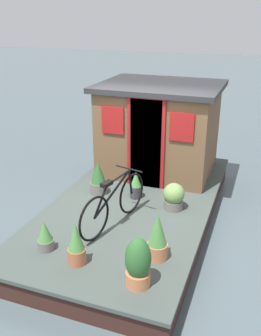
{
  "coord_description": "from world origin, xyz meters",
  "views": [
    {
      "loc": [
        -5.67,
        -2.01,
        3.54
      ],
      "look_at": [
        -0.2,
        0.0,
        1.1
      ],
      "focal_mm": 40.15,
      "sensor_mm": 36.0,
      "label": 1
    }
  ],
  "objects_px": {
    "potted_plant_basil": "(136,185)",
    "potted_plant_thyme": "(138,263)",
    "houseboat_cabin": "(159,128)",
    "potted_plant_succulent": "(76,244)",
    "potted_plant_fern": "(174,196)",
    "potted_plant_rosemary": "(45,236)",
    "bicycle": "(114,203)",
    "potted_plant_mint": "(98,178)",
    "potted_plant_sage": "(158,237)"
  },
  "relations": [
    {
      "from": "potted_plant_basil",
      "to": "potted_plant_thyme",
      "type": "distance_m",
      "value": 2.37
    },
    {
      "from": "houseboat_cabin",
      "to": "potted_plant_thyme",
      "type": "height_order",
      "value": "houseboat_cabin"
    },
    {
      "from": "potted_plant_succulent",
      "to": "potted_plant_thyme",
      "type": "bearing_deg",
      "value": -98.12
    },
    {
      "from": "potted_plant_fern",
      "to": "potted_plant_rosemary",
      "type": "bearing_deg",
      "value": 141.74
    },
    {
      "from": "bicycle",
      "to": "potted_plant_rosemary",
      "type": "bearing_deg",
      "value": 145.51
    },
    {
      "from": "potted_plant_rosemary",
      "to": "potted_plant_mint",
      "type": "relative_size",
      "value": 0.73
    },
    {
      "from": "potted_plant_thyme",
      "to": "bicycle",
      "type": "bearing_deg",
      "value": 33.87
    },
    {
      "from": "potted_plant_sage",
      "to": "potted_plant_rosemary",
      "type": "relative_size",
      "value": 1.49
    },
    {
      "from": "houseboat_cabin",
      "to": "potted_plant_thyme",
      "type": "xyz_separation_m",
      "value": [
        -3.63,
        -0.8,
        -0.61
      ]
    },
    {
      "from": "potted_plant_fern",
      "to": "bicycle",
      "type": "bearing_deg",
      "value": 137.83
    },
    {
      "from": "potted_plant_fern",
      "to": "potted_plant_rosemary",
      "type": "xyz_separation_m",
      "value": [
        -1.78,
        1.41,
        -0.02
      ]
    },
    {
      "from": "bicycle",
      "to": "potted_plant_basil",
      "type": "distance_m",
      "value": 1.02
    },
    {
      "from": "potted_plant_basil",
      "to": "potted_plant_succulent",
      "type": "bearing_deg",
      "value": 177.37
    },
    {
      "from": "bicycle",
      "to": "houseboat_cabin",
      "type": "bearing_deg",
      "value": -0.31
    },
    {
      "from": "houseboat_cabin",
      "to": "bicycle",
      "type": "relative_size",
      "value": 1.46
    },
    {
      "from": "houseboat_cabin",
      "to": "potted_plant_basil",
      "type": "relative_size",
      "value": 4.74
    },
    {
      "from": "potted_plant_basil",
      "to": "potted_plant_mint",
      "type": "height_order",
      "value": "potted_plant_mint"
    },
    {
      "from": "houseboat_cabin",
      "to": "potted_plant_mint",
      "type": "height_order",
      "value": "houseboat_cabin"
    },
    {
      "from": "houseboat_cabin",
      "to": "potted_plant_sage",
      "type": "relative_size",
      "value": 3.5
    },
    {
      "from": "houseboat_cabin",
      "to": "potted_plant_rosemary",
      "type": "distance_m",
      "value": 3.51
    },
    {
      "from": "potted_plant_rosemary",
      "to": "potted_plant_fern",
      "type": "bearing_deg",
      "value": -38.26
    },
    {
      "from": "bicycle",
      "to": "potted_plant_sage",
      "type": "xyz_separation_m",
      "value": [
        -0.6,
        -0.88,
        -0.06
      ]
    },
    {
      "from": "potted_plant_rosemary",
      "to": "potted_plant_thyme",
      "type": "height_order",
      "value": "potted_plant_thyme"
    },
    {
      "from": "potted_plant_mint",
      "to": "potted_plant_rosemary",
      "type": "bearing_deg",
      "value": -178.66
    },
    {
      "from": "potted_plant_rosemary",
      "to": "potted_plant_thyme",
      "type": "bearing_deg",
      "value": -99.94
    },
    {
      "from": "potted_plant_sage",
      "to": "potted_plant_thyme",
      "type": "bearing_deg",
      "value": 173.84
    },
    {
      "from": "houseboat_cabin",
      "to": "potted_plant_succulent",
      "type": "xyz_separation_m",
      "value": [
        -3.5,
        0.11,
        -0.63
      ]
    },
    {
      "from": "potted_plant_succulent",
      "to": "potted_plant_mint",
      "type": "height_order",
      "value": "potted_plant_mint"
    },
    {
      "from": "bicycle",
      "to": "potted_plant_mint",
      "type": "xyz_separation_m",
      "value": [
        0.94,
        0.7,
        -0.08
      ]
    },
    {
      "from": "potted_plant_fern",
      "to": "potted_plant_thyme",
      "type": "height_order",
      "value": "potted_plant_thyme"
    },
    {
      "from": "potted_plant_fern",
      "to": "potted_plant_rosemary",
      "type": "distance_m",
      "value": 2.27
    },
    {
      "from": "potted_plant_rosemary",
      "to": "potted_plant_mint",
      "type": "height_order",
      "value": "potted_plant_mint"
    },
    {
      "from": "houseboat_cabin",
      "to": "potted_plant_succulent",
      "type": "bearing_deg",
      "value": 178.27
    },
    {
      "from": "bicycle",
      "to": "potted_plant_fern",
      "type": "relative_size",
      "value": 3.5
    },
    {
      "from": "potted_plant_rosemary",
      "to": "bicycle",
      "type": "bearing_deg",
      "value": -34.49
    },
    {
      "from": "potted_plant_succulent",
      "to": "potted_plant_thyme",
      "type": "xyz_separation_m",
      "value": [
        -0.13,
        -0.91,
        0.02
      ]
    },
    {
      "from": "potted_plant_mint",
      "to": "potted_plant_thyme",
      "type": "bearing_deg",
      "value": -144.8
    },
    {
      "from": "potted_plant_rosemary",
      "to": "potted_plant_thyme",
      "type": "distance_m",
      "value": 1.5
    },
    {
      "from": "potted_plant_rosemary",
      "to": "potted_plant_mint",
      "type": "xyz_separation_m",
      "value": [
        1.89,
        0.04,
        0.08
      ]
    },
    {
      "from": "potted_plant_succulent",
      "to": "potted_plant_basil",
      "type": "bearing_deg",
      "value": -2.63
    },
    {
      "from": "houseboat_cabin",
      "to": "potted_plant_basil",
      "type": "xyz_separation_m",
      "value": [
        -1.4,
        0.01,
        -0.68
      ]
    },
    {
      "from": "potted_plant_mint",
      "to": "potted_plant_basil",
      "type": "bearing_deg",
      "value": -84.26
    },
    {
      "from": "bicycle",
      "to": "potted_plant_rosemary",
      "type": "height_order",
      "value": "bicycle"
    },
    {
      "from": "potted_plant_sage",
      "to": "potted_plant_succulent",
      "type": "relative_size",
      "value": 1.12
    },
    {
      "from": "bicycle",
      "to": "potted_plant_sage",
      "type": "bearing_deg",
      "value": -124.44
    },
    {
      "from": "bicycle",
      "to": "potted_plant_fern",
      "type": "height_order",
      "value": "bicycle"
    },
    {
      "from": "bicycle",
      "to": "potted_plant_mint",
      "type": "height_order",
      "value": "bicycle"
    },
    {
      "from": "houseboat_cabin",
      "to": "potted_plant_thyme",
      "type": "relative_size",
      "value": 3.62
    },
    {
      "from": "potted_plant_sage",
      "to": "potted_plant_mint",
      "type": "bearing_deg",
      "value": 45.78
    },
    {
      "from": "potted_plant_basil",
      "to": "potted_plant_rosemary",
      "type": "xyz_separation_m",
      "value": [
        -1.96,
        0.66,
        -0.02
      ]
    }
  ]
}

